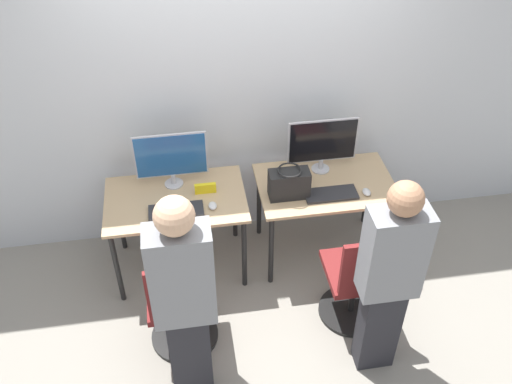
% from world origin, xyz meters
% --- Properties ---
extents(ground_plane, '(20.00, 20.00, 0.00)m').
position_xyz_m(ground_plane, '(0.00, 0.00, 0.00)').
color(ground_plane, gray).
extents(wall_back, '(12.00, 0.05, 2.80)m').
position_xyz_m(wall_back, '(0.00, 0.80, 1.40)').
color(wall_back, '#B7BCC1').
rests_on(wall_back, ground_plane).
extents(desk_left, '(1.05, 0.67, 0.71)m').
position_xyz_m(desk_left, '(-0.58, 0.34, 0.63)').
color(desk_left, tan).
rests_on(desk_left, ground_plane).
extents(monitor_left, '(0.54, 0.14, 0.45)m').
position_xyz_m(monitor_left, '(-0.58, 0.51, 0.97)').
color(monitor_left, '#B2B2B7').
rests_on(monitor_left, desk_left).
extents(keyboard_left, '(0.40, 0.17, 0.02)m').
position_xyz_m(keyboard_left, '(-0.58, 0.18, 0.72)').
color(keyboard_left, '#262628').
rests_on(keyboard_left, desk_left).
extents(mouse_left, '(0.06, 0.09, 0.03)m').
position_xyz_m(mouse_left, '(-0.31, 0.19, 0.73)').
color(mouse_left, silver).
rests_on(mouse_left, desk_left).
extents(office_chair_left, '(0.48, 0.48, 0.92)m').
position_xyz_m(office_chair_left, '(-0.60, -0.43, 0.38)').
color(office_chair_left, black).
rests_on(office_chair_left, ground_plane).
extents(person_left, '(0.36, 0.22, 1.64)m').
position_xyz_m(person_left, '(-0.56, -0.80, 0.90)').
color(person_left, '#232328').
rests_on(person_left, ground_plane).
extents(desk_right, '(1.05, 0.67, 0.71)m').
position_xyz_m(desk_right, '(0.58, 0.34, 0.63)').
color(desk_right, tan).
rests_on(desk_right, ground_plane).
extents(monitor_right, '(0.54, 0.14, 0.45)m').
position_xyz_m(monitor_right, '(0.58, 0.52, 0.97)').
color(monitor_right, '#B2B2B7').
rests_on(monitor_right, desk_right).
extents(keyboard_right, '(0.40, 0.17, 0.02)m').
position_xyz_m(keyboard_right, '(0.58, 0.19, 0.72)').
color(keyboard_right, '#262628').
rests_on(keyboard_right, desk_right).
extents(mouse_right, '(0.06, 0.09, 0.03)m').
position_xyz_m(mouse_right, '(0.84, 0.17, 0.73)').
color(mouse_right, silver).
rests_on(mouse_right, desk_right).
extents(office_chair_right, '(0.48, 0.48, 0.92)m').
position_xyz_m(office_chair_right, '(0.64, -0.40, 0.38)').
color(office_chair_right, black).
rests_on(office_chair_right, ground_plane).
extents(person_right, '(0.36, 0.21, 1.57)m').
position_xyz_m(person_right, '(0.67, -0.77, 0.85)').
color(person_right, '#232328').
rests_on(person_right, ground_plane).
extents(handbag, '(0.30, 0.18, 0.25)m').
position_xyz_m(handbag, '(0.26, 0.23, 0.83)').
color(handbag, black).
rests_on(handbag, desk_right).
extents(placard_left, '(0.16, 0.03, 0.08)m').
position_xyz_m(placard_left, '(-0.35, 0.37, 0.75)').
color(placard_left, yellow).
rests_on(placard_left, desk_left).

